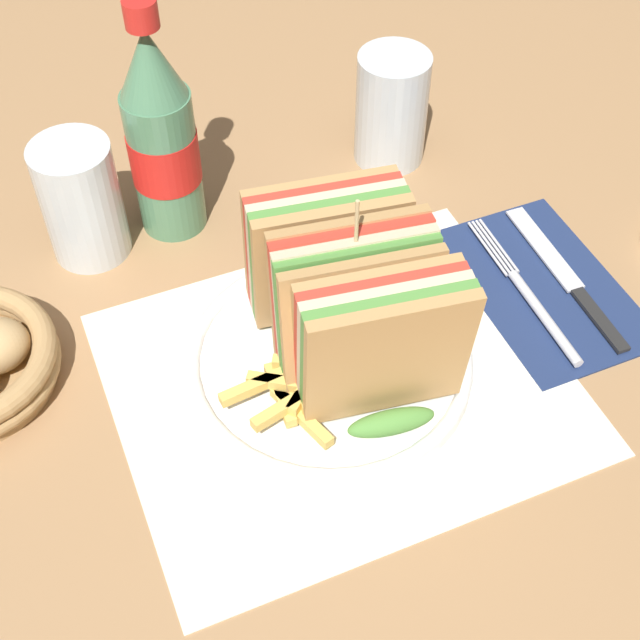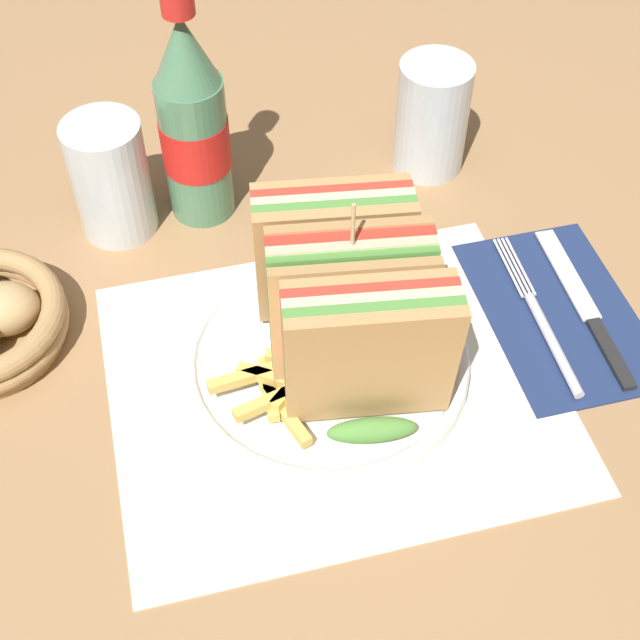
{
  "view_description": "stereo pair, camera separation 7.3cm",
  "coord_description": "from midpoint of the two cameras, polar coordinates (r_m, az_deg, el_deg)",
  "views": [
    {
      "loc": [
        -0.17,
        -0.4,
        0.59
      ],
      "look_at": [
        0.02,
        0.04,
        0.04
      ],
      "focal_mm": 50.0,
      "sensor_mm": 36.0,
      "label": 1
    },
    {
      "loc": [
        -0.1,
        -0.43,
        0.59
      ],
      "look_at": [
        0.02,
        0.04,
        0.04
      ],
      "focal_mm": 50.0,
      "sensor_mm": 36.0,
      "label": 2
    }
  ],
  "objects": [
    {
      "name": "glass_near",
      "position": [
        0.92,
        9.45,
        12.18
      ],
      "size": [
        0.07,
        0.07,
        0.12
      ],
      "color": "silver",
      "rests_on": "ground_plane"
    },
    {
      "name": "plate_main",
      "position": [
        0.74,
        3.2,
        -2.8
      ],
      "size": [
        0.24,
        0.24,
        0.02
      ],
      "color": "white",
      "rests_on": "ground_plane"
    },
    {
      "name": "club_sandwich",
      "position": [
        0.69,
        4.96,
        0.89
      ],
      "size": [
        0.14,
        0.2,
        0.17
      ],
      "color": "tan",
      "rests_on": "plate_main"
    },
    {
      "name": "fries_pile",
      "position": [
        0.7,
        1.09,
        -3.98
      ],
      "size": [
        0.12,
        0.1,
        0.02
      ],
      "color": "#E0B756",
      "rests_on": "plate_main"
    },
    {
      "name": "knife",
      "position": [
        0.83,
        19.04,
        0.71
      ],
      "size": [
        0.02,
        0.19,
        0.0
      ],
      "rotation": [
        0.0,
        0.0,
        -0.03
      ],
      "color": "black",
      "rests_on": "napkin"
    },
    {
      "name": "placemat",
      "position": [
        0.74,
        3.7,
        -4.18
      ],
      "size": [
        0.37,
        0.31,
        0.0
      ],
      "color": "silver",
      "rests_on": "ground_plane"
    },
    {
      "name": "glass_far",
      "position": [
        0.85,
        -10.76,
        8.36
      ],
      "size": [
        0.07,
        0.07,
        0.12
      ],
      "color": "silver",
      "rests_on": "ground_plane"
    },
    {
      "name": "ground_plane",
      "position": [
        0.74,
        2.29,
        -4.6
      ],
      "size": [
        4.0,
        4.0,
        0.0
      ],
      "primitive_type": "plane",
      "color": "#9E754C"
    },
    {
      "name": "fork",
      "position": [
        0.8,
        16.74,
        -0.58
      ],
      "size": [
        0.02,
        0.19,
        0.01
      ],
      "rotation": [
        0.0,
        0.0,
        -0.03
      ],
      "color": "silver",
      "rests_on": "napkin"
    },
    {
      "name": "napkin",
      "position": [
        0.82,
        17.54,
        0.37
      ],
      "size": [
        0.13,
        0.2,
        0.0
      ],
      "color": "navy",
      "rests_on": "ground_plane"
    },
    {
      "name": "coke_bottle_near",
      "position": [
        0.83,
        -5.58,
        12.25
      ],
      "size": [
        0.06,
        0.06,
        0.23
      ],
      "color": "#4C7F5B",
      "rests_on": "ground_plane"
    }
  ]
}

